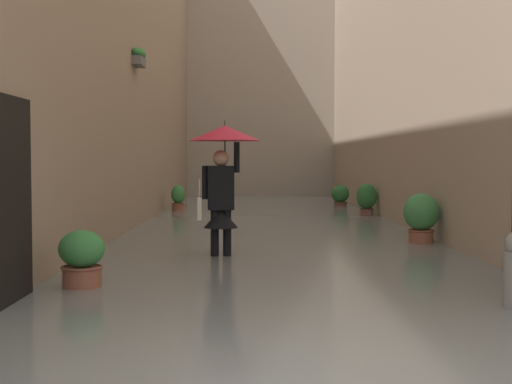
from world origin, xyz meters
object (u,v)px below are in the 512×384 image
potted_plant_mid_left (421,219)px  person_wading (223,164)px  potted_plant_mid_right (178,201)px  potted_plant_near_left (340,197)px  potted_plant_far_left (367,200)px  potted_plant_near_right (82,263)px

potted_plant_mid_left → person_wading: bearing=27.1°
potted_plant_mid_right → potted_plant_mid_left: (-4.81, 7.51, 0.12)m
potted_plant_near_left → potted_plant_far_left: potted_plant_far_left is taller
potted_plant_near_left → potted_plant_far_left: bearing=94.6°
person_wading → potted_plant_near_right: person_wading is taller
potted_plant_near_left → potted_plant_mid_right: bearing=20.0°
potted_plant_near_right → potted_plant_mid_left: (-4.73, -4.21, 0.14)m
potted_plant_near_left → potted_plant_mid_left: potted_plant_mid_left is taller
potted_plant_far_left → potted_plant_near_left: bearing=-85.4°
person_wading → potted_plant_far_left: size_ratio=2.22×
potted_plant_mid_right → potted_plant_near_left: bearing=-160.0°
potted_plant_mid_right → potted_plant_near_left: 4.88m
potted_plant_near_right → potted_plant_far_left: (-4.77, -10.19, 0.11)m
potted_plant_mid_right → potted_plant_far_left: (-4.85, 1.53, 0.10)m
potted_plant_near_right → potted_plant_mid_left: potted_plant_mid_left is taller
person_wading → potted_plant_near_left: 11.32m
potted_plant_mid_right → potted_plant_near_left: potted_plant_mid_right is taller
potted_plant_far_left → potted_plant_mid_left: 5.98m
potted_plant_far_left → potted_plant_near_right: bearing=64.9°
person_wading → potted_plant_mid_right: person_wading is taller
potted_plant_mid_right → potted_plant_near_left: (-4.59, -1.67, 0.01)m
person_wading → potted_plant_near_right: size_ratio=2.66×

